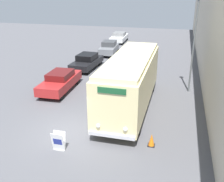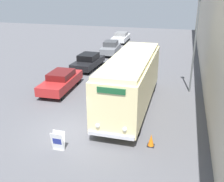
{
  "view_description": "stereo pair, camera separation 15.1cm",
  "coord_description": "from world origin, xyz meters",
  "px_view_note": "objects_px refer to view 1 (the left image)",
  "views": [
    {
      "loc": [
        5.35,
        -11.43,
        7.29
      ],
      "look_at": [
        1.91,
        1.6,
        1.95
      ],
      "focal_mm": 42.0,
      "sensor_mm": 36.0,
      "label": 1
    },
    {
      "loc": [
        5.49,
        -11.39,
        7.29
      ],
      "look_at": [
        1.91,
        1.6,
        1.95
      ],
      "focal_mm": 42.0,
      "sensor_mm": 36.0,
      "label": 2
    }
  ],
  "objects_px": {
    "sign_board": "(59,141)",
    "traffic_cone": "(152,140)",
    "vintage_bus": "(131,80)",
    "parked_car_distant": "(119,37)",
    "streetlamp": "(195,32)",
    "parked_car_near": "(60,81)",
    "parked_car_mid": "(87,61)",
    "parked_car_far": "(109,48)"
  },
  "relations": [
    {
      "from": "parked_car_far",
      "to": "traffic_cone",
      "type": "xyz_separation_m",
      "value": [
        7.07,
        -17.81,
        -0.46
      ]
    },
    {
      "from": "vintage_bus",
      "to": "parked_car_distant",
      "type": "xyz_separation_m",
      "value": [
        -5.74,
        21.14,
        -1.19
      ]
    },
    {
      "from": "parked_car_far",
      "to": "sign_board",
      "type": "bearing_deg",
      "value": -85.89
    },
    {
      "from": "parked_car_mid",
      "to": "traffic_cone",
      "type": "xyz_separation_m",
      "value": [
        7.59,
        -11.72,
        -0.4
      ]
    },
    {
      "from": "sign_board",
      "to": "parked_car_far",
      "type": "distance_m",
      "value": 19.5
    },
    {
      "from": "parked_car_far",
      "to": "vintage_bus",
      "type": "bearing_deg",
      "value": -73.44
    },
    {
      "from": "parked_car_near",
      "to": "sign_board",
      "type": "bearing_deg",
      "value": -67.7
    },
    {
      "from": "parked_car_mid",
      "to": "traffic_cone",
      "type": "distance_m",
      "value": 13.97
    },
    {
      "from": "parked_car_near",
      "to": "streetlamp",
      "type": "bearing_deg",
      "value": 11.2
    },
    {
      "from": "traffic_cone",
      "to": "parked_car_mid",
      "type": "bearing_deg",
      "value": 122.94
    },
    {
      "from": "sign_board",
      "to": "parked_car_near",
      "type": "bearing_deg",
      "value": 114.56
    },
    {
      "from": "parked_car_near",
      "to": "parked_car_mid",
      "type": "xyz_separation_m",
      "value": [
        -0.02,
        5.95,
        -0.03
      ]
    },
    {
      "from": "vintage_bus",
      "to": "parked_car_mid",
      "type": "distance_m",
      "value": 9.55
    },
    {
      "from": "parked_car_far",
      "to": "traffic_cone",
      "type": "relative_size",
      "value": 6.74
    },
    {
      "from": "vintage_bus",
      "to": "parked_car_far",
      "type": "relative_size",
      "value": 2.17
    },
    {
      "from": "vintage_bus",
      "to": "sign_board",
      "type": "distance_m",
      "value": 6.28
    },
    {
      "from": "parked_car_mid",
      "to": "traffic_cone",
      "type": "relative_size",
      "value": 7.08
    },
    {
      "from": "vintage_bus",
      "to": "parked_car_far",
      "type": "xyz_separation_m",
      "value": [
        -5.17,
        13.66,
        -1.12
      ]
    },
    {
      "from": "parked_car_mid",
      "to": "traffic_cone",
      "type": "height_order",
      "value": "parked_car_mid"
    },
    {
      "from": "parked_car_far",
      "to": "traffic_cone",
      "type": "bearing_deg",
      "value": -72.53
    },
    {
      "from": "streetlamp",
      "to": "traffic_cone",
      "type": "xyz_separation_m",
      "value": [
        -1.83,
        -8.01,
        -4.12
      ]
    },
    {
      "from": "vintage_bus",
      "to": "traffic_cone",
      "type": "relative_size",
      "value": 14.64
    },
    {
      "from": "sign_board",
      "to": "parked_car_near",
      "type": "distance_m",
      "value": 7.97
    },
    {
      "from": "parked_car_distant",
      "to": "sign_board",
      "type": "bearing_deg",
      "value": -84.17
    },
    {
      "from": "parked_car_far",
      "to": "parked_car_distant",
      "type": "bearing_deg",
      "value": 90.12
    },
    {
      "from": "sign_board",
      "to": "traffic_cone",
      "type": "height_order",
      "value": "sign_board"
    },
    {
      "from": "parked_car_distant",
      "to": "traffic_cone",
      "type": "height_order",
      "value": "parked_car_distant"
    },
    {
      "from": "vintage_bus",
      "to": "traffic_cone",
      "type": "bearing_deg",
      "value": -65.44
    },
    {
      "from": "parked_car_near",
      "to": "traffic_cone",
      "type": "height_order",
      "value": "parked_car_near"
    },
    {
      "from": "sign_board",
      "to": "streetlamp",
      "type": "bearing_deg",
      "value": 57.33
    },
    {
      "from": "parked_car_mid",
      "to": "sign_board",
      "type": "bearing_deg",
      "value": -73.38
    },
    {
      "from": "vintage_bus",
      "to": "parked_car_far",
      "type": "distance_m",
      "value": 14.65
    },
    {
      "from": "parked_car_distant",
      "to": "streetlamp",
      "type": "bearing_deg",
      "value": -62.63
    },
    {
      "from": "sign_board",
      "to": "parked_car_distant",
      "type": "bearing_deg",
      "value": 97.18
    },
    {
      "from": "parked_car_mid",
      "to": "parked_car_far",
      "type": "relative_size",
      "value": 1.05
    },
    {
      "from": "vintage_bus",
      "to": "parked_car_distant",
      "type": "relative_size",
      "value": 2.01
    },
    {
      "from": "streetlamp",
      "to": "parked_car_distant",
      "type": "distance_m",
      "value": 20.05
    },
    {
      "from": "parked_car_mid",
      "to": "parked_car_distant",
      "type": "distance_m",
      "value": 13.57
    },
    {
      "from": "streetlamp",
      "to": "parked_car_far",
      "type": "relative_size",
      "value": 1.6
    },
    {
      "from": "sign_board",
      "to": "parked_car_distant",
      "type": "distance_m",
      "value": 26.99
    },
    {
      "from": "sign_board",
      "to": "streetlamp",
      "type": "relative_size",
      "value": 0.14
    },
    {
      "from": "sign_board",
      "to": "streetlamp",
      "type": "height_order",
      "value": "streetlamp"
    }
  ]
}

